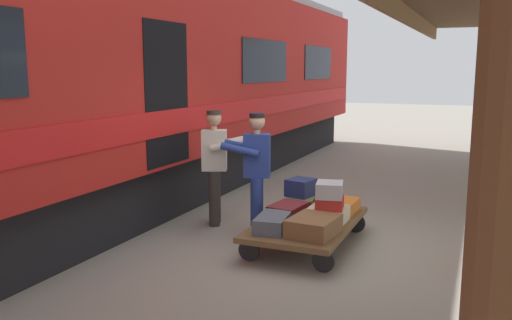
{
  "coord_description": "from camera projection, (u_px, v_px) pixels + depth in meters",
  "views": [
    {
      "loc": [
        -1.86,
        6.54,
        2.31
      ],
      "look_at": [
        0.81,
        0.26,
        1.15
      ],
      "focal_mm": 38.01,
      "sensor_mm": 36.0,
      "label": 1
    }
  ],
  "objects": [
    {
      "name": "suitcase_gray_aluminum",
      "position": [
        330.0,
        190.0,
        6.9
      ],
      "size": [
        0.4,
        0.44,
        0.19
      ],
      "primitive_type": "cube",
      "rotation": [
        0.0,
        0.0,
        0.21
      ],
      "color": "#9EA0A5",
      "rests_on": "suitcase_red_plastic"
    },
    {
      "name": "suitcase_brown_leather",
      "position": [
        314.0,
        226.0,
        6.46
      ],
      "size": [
        0.57,
        0.69,
        0.22
      ],
      "primitive_type": "cube",
      "rotation": [
        0.0,
        0.0,
        -0.1
      ],
      "color": "brown",
      "rests_on": "luggage_cart"
    },
    {
      "name": "porter_in_overalls",
      "position": [
        255.0,
        169.0,
        7.5
      ],
      "size": [
        0.73,
        0.56,
        1.7
      ],
      "color": "navy",
      "rests_on": "ground_plane"
    },
    {
      "name": "luggage_cart",
      "position": [
        307.0,
        224.0,
        7.1
      ],
      "size": [
        1.2,
        2.07,
        0.34
      ],
      "color": "brown",
      "rests_on": "ground_plane"
    },
    {
      "name": "ground_plane",
      "position": [
        321.0,
        248.0,
        7.03
      ],
      "size": [
        60.0,
        60.0,
        0.0
      ],
      "primitive_type": "plane",
      "color": "gray"
    },
    {
      "name": "suitcase_navy_fabric",
      "position": [
        301.0,
        187.0,
        7.69
      ],
      "size": [
        0.41,
        0.43,
        0.24
      ],
      "primitive_type": "cube",
      "rotation": [
        0.0,
        0.0,
        -0.22
      ],
      "color": "navy",
      "rests_on": "suitcase_olive_duffel"
    },
    {
      "name": "suitcase_cream_canvas",
      "position": [
        327.0,
        216.0,
        6.98
      ],
      "size": [
        0.48,
        0.61,
        0.2
      ],
      "primitive_type": "cube",
      "rotation": [
        0.0,
        0.0,
        -0.02
      ],
      "color": "beige",
      "rests_on": "luggage_cart"
    },
    {
      "name": "train_car",
      "position": [
        82.0,
        85.0,
        8.14
      ],
      "size": [
        3.02,
        21.01,
        4.0
      ],
      "color": "#B21E19",
      "rests_on": "ground_plane"
    },
    {
      "name": "suitcase_maroon_trunk",
      "position": [
        288.0,
        211.0,
        7.18
      ],
      "size": [
        0.46,
        0.6,
        0.2
      ],
      "primitive_type": "cube",
      "rotation": [
        0.0,
        0.0,
        -0.14
      ],
      "color": "maroon",
      "rests_on": "luggage_cart"
    },
    {
      "name": "suitcase_olive_duffel",
      "position": [
        302.0,
        202.0,
        7.7
      ],
      "size": [
        0.44,
        0.6,
        0.18
      ],
      "primitive_type": "cube",
      "rotation": [
        0.0,
        0.0,
        0.12
      ],
      "color": "brown",
      "rests_on": "luggage_cart"
    },
    {
      "name": "suitcase_orange_carryall",
      "position": [
        338.0,
        206.0,
        7.49
      ],
      "size": [
        0.5,
        0.65,
        0.17
      ],
      "primitive_type": "cube",
      "rotation": [
        0.0,
        0.0,
        -0.03
      ],
      "color": "#CC6B23",
      "rests_on": "luggage_cart"
    },
    {
      "name": "suitcase_red_plastic",
      "position": [
        330.0,
        203.0,
        6.94
      ],
      "size": [
        0.4,
        0.44,
        0.15
      ],
      "primitive_type": "cube",
      "rotation": [
        0.0,
        0.0,
        0.18
      ],
      "color": "#AD231E",
      "rests_on": "suitcase_cream_canvas"
    },
    {
      "name": "porter_by_door",
      "position": [
        216.0,
        163.0,
        7.98
      ],
      "size": [
        0.74,
        0.59,
        1.7
      ],
      "color": "#332D28",
      "rests_on": "ground_plane"
    },
    {
      "name": "suitcase_slate_roller",
      "position": [
        273.0,
        223.0,
        6.66
      ],
      "size": [
        0.44,
        0.66,
        0.19
      ],
      "primitive_type": "cube",
      "rotation": [
        0.0,
        0.0,
        0.13
      ],
      "color": "#4C515B",
      "rests_on": "luggage_cart"
    }
  ]
}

